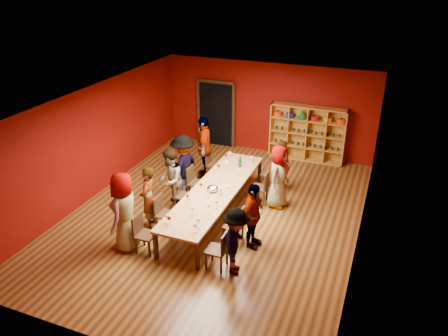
% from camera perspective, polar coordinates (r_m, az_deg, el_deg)
% --- Properties ---
extents(room_shell, '(7.10, 9.10, 3.04)m').
position_cam_1_polar(room_shell, '(10.55, -1.18, 0.84)').
color(room_shell, '#503315').
rests_on(room_shell, ground).
extents(tasting_table, '(1.10, 4.50, 0.75)m').
position_cam_1_polar(tasting_table, '(10.91, -1.14, -2.99)').
color(tasting_table, '#A57644').
rests_on(tasting_table, ground).
extents(doorway, '(1.40, 0.17, 2.30)m').
position_cam_1_polar(doorway, '(15.14, -0.98, 7.12)').
color(doorway, black).
rests_on(doorway, ground).
extents(shelving_unit, '(2.40, 0.40, 1.80)m').
position_cam_1_polar(shelving_unit, '(14.23, 10.86, 4.82)').
color(shelving_unit, '#B67D29').
rests_on(shelving_unit, ground).
extents(chair_person_left_0, '(0.42, 0.42, 0.89)m').
position_cam_1_polar(chair_person_left_0, '(9.87, -10.60, -8.19)').
color(chair_person_left_0, black).
rests_on(chair_person_left_0, ground).
extents(person_left_0, '(0.58, 0.94, 1.84)m').
position_cam_1_polar(person_left_0, '(9.85, -12.86, -5.58)').
color(person_left_0, pink).
rests_on(person_left_0, ground).
extents(chair_person_left_1, '(0.42, 0.42, 0.89)m').
position_cam_1_polar(chair_person_left_1, '(10.53, -8.01, -5.66)').
color(chair_person_left_1, black).
rests_on(chair_person_left_1, ground).
extents(person_left_1, '(0.55, 0.66, 1.58)m').
position_cam_1_polar(person_left_1, '(10.55, -9.87, -3.87)').
color(person_left_1, '#535258').
rests_on(person_left_1, ground).
extents(chair_person_left_2, '(0.42, 0.42, 0.89)m').
position_cam_1_polar(chair_person_left_2, '(11.27, -5.61, -3.29)').
color(chair_person_left_2, black).
rests_on(chair_person_left_2, ground).
extents(person_left_2, '(0.68, 0.90, 1.64)m').
position_cam_1_polar(person_left_2, '(11.24, -7.04, -1.55)').
color(person_left_2, '#6185C9').
rests_on(person_left_2, ground).
extents(chair_person_left_3, '(0.42, 0.42, 0.89)m').
position_cam_1_polar(chair_person_left_3, '(11.87, -3.96, -1.64)').
color(chair_person_left_3, black).
rests_on(chair_person_left_3, ground).
extents(person_left_3, '(0.62, 1.19, 1.75)m').
position_cam_1_polar(person_left_3, '(11.83, -5.39, 0.26)').
color(person_left_3, '#151C3A').
rests_on(person_left_3, ground).
extents(chair_person_left_4, '(0.42, 0.42, 0.89)m').
position_cam_1_polar(chair_person_left_4, '(12.91, -1.55, 0.75)').
color(chair_person_left_4, black).
rests_on(chair_person_left_4, ground).
extents(person_left_4, '(0.83, 1.21, 1.88)m').
position_cam_1_polar(person_left_4, '(12.83, -2.60, 2.74)').
color(person_left_4, silver).
rests_on(person_left_4, ground).
extents(chair_person_right_0, '(0.42, 0.42, 0.89)m').
position_cam_1_polar(chair_person_right_0, '(9.21, -0.51, -10.43)').
color(chair_person_right_0, black).
rests_on(chair_person_right_0, ground).
extents(person_right_0, '(0.57, 1.02, 1.49)m').
position_cam_1_polar(person_right_0, '(8.97, 1.55, -9.60)').
color(person_right_0, '#6196C7').
rests_on(person_right_0, ground).
extents(chair_person_right_1, '(0.42, 0.42, 0.89)m').
position_cam_1_polar(chair_person_right_1, '(9.98, 1.66, -7.29)').
color(chair_person_right_1, black).
rests_on(chair_person_right_1, ground).
extents(person_right_1, '(0.55, 0.97, 1.57)m').
position_cam_1_polar(person_right_1, '(9.73, 3.77, -6.29)').
color(person_right_1, beige).
rests_on(person_right_1, ground).
extents(chair_person_right_3, '(0.42, 0.42, 0.89)m').
position_cam_1_polar(chair_person_right_3, '(11.61, 5.02, -2.35)').
color(chair_person_right_3, black).
rests_on(chair_person_right_3, ground).
extents(person_right_3, '(0.58, 0.89, 1.71)m').
position_cam_1_polar(person_right_3, '(11.35, 7.14, -1.11)').
color(person_right_3, '#141D38').
rests_on(person_right_3, ground).
extents(chair_person_right_4, '(0.42, 0.42, 0.89)m').
position_cam_1_polar(chair_person_right_4, '(12.39, 6.25, -0.52)').
color(chair_person_right_4, black).
rests_on(chair_person_right_4, ground).
extents(person_right_4, '(0.53, 0.63, 1.49)m').
position_cam_1_polar(person_right_4, '(12.22, 7.66, 0.31)').
color(person_right_4, beige).
rests_on(person_right_4, ground).
extents(wine_glass_0, '(0.08, 0.08, 0.20)m').
position_cam_1_polar(wine_glass_0, '(9.20, -3.82, -7.53)').
color(wine_glass_0, white).
rests_on(wine_glass_0, tasting_table).
extents(wine_glass_1, '(0.09, 0.09, 0.21)m').
position_cam_1_polar(wine_glass_1, '(12.22, 3.61, 1.32)').
color(wine_glass_1, white).
rests_on(wine_glass_1, tasting_table).
extents(wine_glass_2, '(0.08, 0.08, 0.20)m').
position_cam_1_polar(wine_glass_2, '(12.52, 0.79, 1.94)').
color(wine_glass_2, white).
rests_on(wine_glass_2, tasting_table).
extents(wine_glass_3, '(0.07, 0.07, 0.18)m').
position_cam_1_polar(wine_glass_3, '(10.53, -1.92, -3.00)').
color(wine_glass_3, white).
rests_on(wine_glass_3, tasting_table).
extents(wine_glass_4, '(0.08, 0.08, 0.20)m').
position_cam_1_polar(wine_glass_4, '(9.48, -7.17, -6.57)').
color(wine_glass_4, white).
rests_on(wine_glass_4, tasting_table).
extents(wine_glass_5, '(0.07, 0.07, 0.18)m').
position_cam_1_polar(wine_glass_5, '(10.31, -4.78, -3.72)').
color(wine_glass_5, white).
rests_on(wine_glass_5, tasting_table).
extents(wine_glass_6, '(0.08, 0.08, 0.19)m').
position_cam_1_polar(wine_glass_6, '(11.62, -1.09, -0.04)').
color(wine_glass_6, white).
rests_on(wine_glass_6, tasting_table).
extents(wine_glass_7, '(0.08, 0.08, 0.21)m').
position_cam_1_polar(wine_glass_7, '(9.56, -7.45, -6.29)').
color(wine_glass_7, white).
rests_on(wine_glass_7, tasting_table).
extents(wine_glass_8, '(0.09, 0.09, 0.22)m').
position_cam_1_polar(wine_glass_8, '(9.85, -2.05, -4.95)').
color(wine_glass_8, white).
rests_on(wine_glass_8, tasting_table).
extents(wine_glass_9, '(0.08, 0.08, 0.20)m').
position_cam_1_polar(wine_glass_9, '(10.03, -0.98, -4.46)').
color(wine_glass_9, white).
rests_on(wine_glass_9, tasting_table).
extents(wine_glass_10, '(0.08, 0.08, 0.20)m').
position_cam_1_polar(wine_glass_10, '(11.46, 1.93, -0.43)').
color(wine_glass_10, white).
rests_on(wine_glass_10, tasting_table).
extents(wine_glass_11, '(0.08, 0.08, 0.19)m').
position_cam_1_polar(wine_glass_11, '(11.76, -0.71, 0.29)').
color(wine_glass_11, white).
rests_on(wine_glass_11, tasting_table).
extents(wine_glass_12, '(0.08, 0.08, 0.21)m').
position_cam_1_polar(wine_glass_12, '(10.64, 0.54, -2.53)').
color(wine_glass_12, white).
rests_on(wine_glass_12, tasting_table).
extents(wine_glass_13, '(0.07, 0.07, 0.18)m').
position_cam_1_polar(wine_glass_13, '(10.20, -4.59, -4.05)').
color(wine_glass_13, white).
rests_on(wine_glass_13, tasting_table).
extents(wine_glass_14, '(0.07, 0.07, 0.19)m').
position_cam_1_polar(wine_glass_14, '(10.99, -2.22, -1.67)').
color(wine_glass_14, white).
rests_on(wine_glass_14, tasting_table).
extents(wine_glass_15, '(0.08, 0.08, 0.21)m').
position_cam_1_polar(wine_glass_15, '(9.78, -4.12, -5.30)').
color(wine_glass_15, white).
rests_on(wine_glass_15, tasting_table).
extents(wine_glass_16, '(0.09, 0.09, 0.22)m').
position_cam_1_polar(wine_glass_16, '(12.33, 3.47, 1.58)').
color(wine_glass_16, white).
rests_on(wine_glass_16, tasting_table).
extents(wine_glass_17, '(0.07, 0.07, 0.18)m').
position_cam_1_polar(wine_glass_17, '(10.80, -3.02, -2.22)').
color(wine_glass_17, white).
rests_on(wine_glass_17, tasting_table).
extents(wine_glass_18, '(0.09, 0.09, 0.22)m').
position_cam_1_polar(wine_glass_18, '(9.35, -3.40, -6.82)').
color(wine_glass_18, white).
rests_on(wine_glass_18, tasting_table).
extents(wine_glass_19, '(0.09, 0.09, 0.21)m').
position_cam_1_polar(wine_glass_19, '(12.35, 0.26, 1.65)').
color(wine_glass_19, white).
rests_on(wine_glass_19, tasting_table).
extents(wine_glass_20, '(0.09, 0.09, 0.22)m').
position_cam_1_polar(wine_glass_20, '(11.88, 0.40, 0.66)').
color(wine_glass_20, white).
rests_on(wine_glass_20, tasting_table).
extents(spittoon_bowl, '(0.30, 0.30, 0.16)m').
position_cam_1_polar(spittoon_bowl, '(10.76, -1.49, -2.69)').
color(spittoon_bowl, silver).
rests_on(spittoon_bowl, tasting_table).
extents(carafe_a, '(0.09, 0.09, 0.23)m').
position_cam_1_polar(carafe_a, '(11.16, -0.73, -1.41)').
color(carafe_a, white).
rests_on(carafe_a, tasting_table).
extents(carafe_b, '(0.12, 0.12, 0.24)m').
position_cam_1_polar(carafe_b, '(10.54, -0.51, -3.08)').
color(carafe_b, white).
rests_on(carafe_b, tasting_table).
extents(wine_bottle, '(0.09, 0.09, 0.35)m').
position_cam_1_polar(wine_bottle, '(11.99, 2.10, 0.74)').
color(wine_bottle, '#153B1A').
rests_on(wine_bottle, tasting_table).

